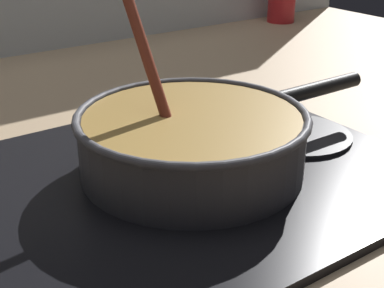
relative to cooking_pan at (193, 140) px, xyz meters
name	(u,v)px	position (x,y,z in m)	size (l,w,h in m)	color
ground	(121,247)	(-0.14, -0.06, -0.08)	(2.40, 1.60, 0.04)	#9E8466
hob_plate	(192,175)	(0.00, 0.00, -0.05)	(0.56, 0.48, 0.01)	black
burner_ring	(192,168)	(0.00, 0.00, -0.04)	(0.20, 0.20, 0.01)	#592D0C
spare_burner	(298,135)	(0.19, 0.00, -0.04)	(0.16, 0.16, 0.01)	#262628
cooking_pan	(193,140)	(0.00, 0.00, 0.00)	(0.45, 0.29, 0.26)	#38383D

